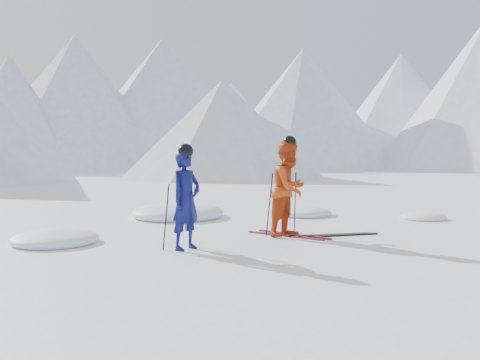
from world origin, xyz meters
TOP-DOWN VIEW (x-y plane):
  - ground at (0.00, 0.00)m, footprint 160.00×160.00m
  - mountain_range at (5.71, 35.31)m, footprint 106.15×62.94m
  - skier_blue at (-3.37, -0.08)m, footprint 0.70×0.55m
  - skier_red at (-1.01, -0.12)m, footprint 1.04×0.90m
  - pole_blue_left at (-3.67, 0.07)m, footprint 0.11×0.08m
  - pole_blue_right at (-3.12, 0.17)m, footprint 0.11×0.07m
  - pole_red_left at (-1.31, 0.13)m, footprint 0.12×0.10m
  - pole_red_right at (-0.71, 0.03)m, footprint 0.12×0.09m
  - ski_worn_left at (-1.13, -0.12)m, footprint 0.54×1.66m
  - ski_worn_right at (-0.89, -0.12)m, footprint 0.43×1.68m
  - ski_loose_a at (-0.38, -0.59)m, footprint 1.59×0.78m
  - ski_loose_b at (-0.28, -0.74)m, footprint 1.61×0.73m
  - snow_lumps at (-1.18, 2.88)m, footprint 9.61×5.73m

SIDE VIEW (x-z plane):
  - ground at x=0.00m, z-range 0.00..0.00m
  - snow_lumps at x=-1.18m, z-range -0.26..0.26m
  - ski_worn_left at x=-1.13m, z-range 0.00..0.03m
  - ski_worn_right at x=-0.89m, z-range 0.00..0.03m
  - ski_loose_a at x=-0.38m, z-range 0.00..0.03m
  - ski_loose_b at x=-0.28m, z-range 0.00..0.03m
  - pole_blue_left at x=-3.67m, z-range 0.00..1.12m
  - pole_blue_right at x=-3.12m, z-range 0.00..1.12m
  - pole_red_left at x=-1.31m, z-range 0.00..1.24m
  - pole_red_right at x=-0.71m, z-range 0.00..1.24m
  - skier_blue at x=-3.37m, z-range 0.00..1.68m
  - skier_red at x=-1.01m, z-range 0.00..1.86m
  - mountain_range at x=5.71m, z-range -1.04..14.49m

